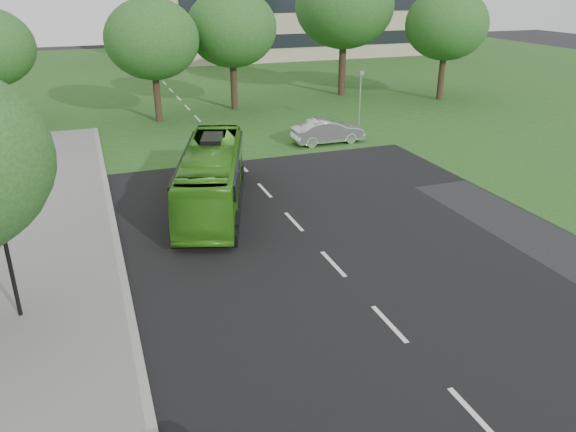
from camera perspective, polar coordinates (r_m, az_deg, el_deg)
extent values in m
plane|color=black|center=(18.49, 7.17, -7.60)|extent=(160.00, 160.00, 0.00)
cube|color=black|center=(36.12, -7.28, 7.78)|extent=(14.00, 120.00, 0.01)
cube|color=black|center=(30.52, -4.69, 5.06)|extent=(80.00, 12.00, 0.01)
cube|color=silver|center=(31.44, -5.19, 5.59)|extent=(0.15, 90.00, 0.01)
cube|color=#284B19|center=(60.27, -12.88, 13.47)|extent=(120.00, 60.00, 0.01)
cylinder|color=black|center=(41.22, -13.12, 11.44)|extent=(0.46, 0.46, 3.08)
ellipsoid|color=#1A4E1C|center=(40.64, -13.65, 17.08)|extent=(6.34, 6.34, 5.39)
cylinder|color=black|center=(44.31, -5.51, 12.86)|extent=(0.50, 0.50, 3.35)
ellipsoid|color=#1A4E1C|center=(43.77, -5.74, 18.46)|extent=(6.65, 6.65, 5.66)
cylinder|color=black|center=(50.09, 5.51, 14.44)|extent=(0.61, 0.61, 4.07)
ellipsoid|color=#1A4E1C|center=(49.60, 5.75, 20.53)|extent=(8.19, 8.19, 6.96)
cylinder|color=black|center=(49.66, 15.28, 13.28)|extent=(0.50, 0.50, 3.36)
ellipsoid|color=#1A4E1C|center=(49.18, 15.83, 18.23)|extent=(6.61, 6.61, 5.62)
imported|color=#3C901C|center=(24.86, -7.73, 4.00)|extent=(5.12, 10.02, 2.72)
imported|color=silver|center=(34.84, 4.04, 8.57)|extent=(4.48, 1.63, 1.47)
cylinder|color=black|center=(17.78, -26.62, -3.39)|extent=(0.12, 0.12, 4.37)
cylinder|color=black|center=(17.11, -26.63, 2.01)|extent=(0.61, 0.07, 0.07)
imported|color=black|center=(17.22, -25.67, 0.75)|extent=(0.20, 0.22, 0.87)
cube|color=#195926|center=(17.53, -26.54, -1.54)|extent=(0.44, 0.03, 0.16)
cylinder|color=gray|center=(39.06, 7.31, 11.55)|extent=(0.11, 0.11, 3.51)
cube|color=gray|center=(38.75, 7.44, 14.22)|extent=(0.36, 0.33, 0.26)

